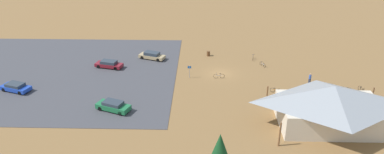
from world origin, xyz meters
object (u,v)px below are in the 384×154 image
at_px(bicycle_blue_edge_north, 253,57).
at_px(visitor_near_lot, 310,79).
at_px(bike_pavilion, 332,104).
at_px(lot_sign, 189,70).
at_px(bicycle_orange_near_sign, 276,91).
at_px(car_tan_near_entry, 152,56).
at_px(car_blue_second_row, 16,87).
at_px(bicycle_yellow_trailside, 346,90).
at_px(bicycle_silver_by_bin, 219,76).
at_px(bicycle_green_yard_left, 323,91).
at_px(car_green_end_stall, 113,106).
at_px(bicycle_white_lone_east, 263,64).
at_px(car_maroon_mid_lot, 109,64).
at_px(bicycle_black_near_porch, 361,90).
at_px(trash_bin, 208,54).

xyz_separation_m(bicycle_blue_edge_north, visitor_near_lot, (-7.57, 10.04, 0.59)).
bearing_deg(bike_pavilion, lot_sign, -36.90).
relative_size(bicycle_orange_near_sign, car_tan_near_entry, 0.32).
bearing_deg(car_blue_second_row, visitor_near_lot, -175.39).
distance_m(bicycle_yellow_trailside, bicycle_silver_by_bin, 19.48).
relative_size(bicycle_green_yard_left, car_tan_near_entry, 0.32).
xyz_separation_m(bike_pavilion, lot_sign, (18.19, -13.66, -1.68)).
distance_m(bicycle_yellow_trailside, car_green_end_stall, 34.50).
xyz_separation_m(bicycle_white_lone_east, car_blue_second_row, (38.82, 10.54, 0.35)).
bearing_deg(car_maroon_mid_lot, bicycle_blue_edge_north, -169.86).
bearing_deg(car_maroon_mid_lot, bicycle_green_yard_left, 166.08).
relative_size(bicycle_silver_by_bin, car_maroon_mid_lot, 0.37).
bearing_deg(bicycle_white_lone_east, bike_pavilion, 106.32).
bearing_deg(bicycle_silver_by_bin, bike_pavilion, 134.40).
bearing_deg(car_blue_second_row, bicycle_green_yard_left, -179.27).
bearing_deg(bicycle_yellow_trailside, bicycle_silver_by_bin, -12.64).
height_order(bicycle_black_near_porch, car_green_end_stall, car_green_end_stall).
bearing_deg(bicycle_white_lone_east, bicycle_green_yard_left, 127.30).
bearing_deg(car_maroon_mid_lot, car_blue_second_row, 37.16).
relative_size(bicycle_green_yard_left, car_blue_second_row, 0.33).
distance_m(car_tan_near_entry, car_blue_second_row, 23.15).
xyz_separation_m(trash_bin, bicycle_blue_edge_north, (-8.17, 1.49, -0.08)).
height_order(car_green_end_stall, car_blue_second_row, car_green_end_stall).
bearing_deg(bicycle_blue_edge_north, car_green_end_stall, 41.55).
bearing_deg(trash_bin, bicycle_orange_near_sign, 124.11).
height_order(lot_sign, bicycle_green_yard_left, lot_sign).
distance_m(car_tan_near_entry, car_maroon_mid_lot, 8.10).
bearing_deg(car_tan_near_entry, bicycle_black_near_porch, 159.99).
relative_size(bicycle_white_lone_east, visitor_near_lot, 0.88).
relative_size(bicycle_black_near_porch, bicycle_green_yard_left, 1.10).
bearing_deg(lot_sign, car_maroon_mid_lot, -14.65).
height_order(car_tan_near_entry, visitor_near_lot, visitor_near_lot).
xyz_separation_m(lot_sign, bicycle_white_lone_east, (-12.69, -5.12, -1.07)).
relative_size(trash_bin, car_green_end_stall, 0.18).
bearing_deg(bicycle_green_yard_left, bicycle_black_near_porch, -174.60).
bearing_deg(bicycle_black_near_porch, lot_sign, -9.31).
distance_m(bicycle_orange_near_sign, bicycle_white_lone_east, 10.04).
bearing_deg(car_blue_second_row, bike_pavilion, 169.48).
relative_size(bicycle_orange_near_sign, bicycle_white_lone_east, 1.01).
xyz_separation_m(bike_pavilion, bicycle_white_lone_east, (5.50, -18.78, -2.75)).
xyz_separation_m(bike_pavilion, bicycle_black_near_porch, (-7.92, -9.38, -2.71)).
bearing_deg(bicycle_silver_by_bin, bicycle_green_yard_left, 162.66).
height_order(car_green_end_stall, visitor_near_lot, visitor_near_lot).
bearing_deg(lot_sign, bicycle_green_yard_left, 166.59).
relative_size(bicycle_green_yard_left, bicycle_white_lone_east, 1.03).
relative_size(car_tan_near_entry, car_green_end_stall, 1.01).
relative_size(lot_sign, bicycle_white_lone_east, 1.38).
height_order(bike_pavilion, car_green_end_stall, bike_pavilion).
relative_size(bike_pavilion, bicycle_yellow_trailside, 9.18).
bearing_deg(car_green_end_stall, bicycle_silver_by_bin, -144.12).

